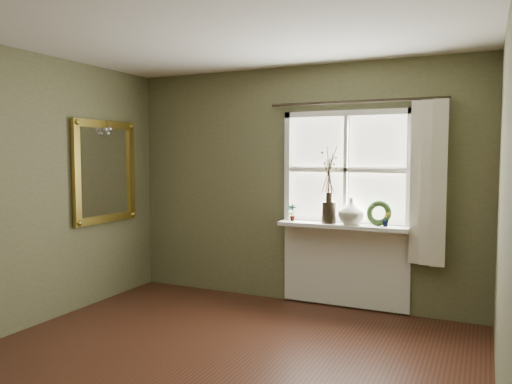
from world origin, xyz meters
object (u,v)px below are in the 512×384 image
object	(u,v)px
cream_vase	(351,211)
gilt_mirror	(105,171)
dark_jug	(329,212)
wreath	(379,216)

from	to	relation	value
cream_vase	gilt_mirror	world-z (taller)	gilt_mirror
dark_jug	gilt_mirror	xyz separation A→B (m)	(-2.37, -0.72, 0.42)
dark_jug	wreath	world-z (taller)	wreath
gilt_mirror	cream_vase	bearing A→B (deg)	15.49
dark_jug	gilt_mirror	distance (m)	2.51
cream_vase	dark_jug	bearing A→B (deg)	180.00
gilt_mirror	dark_jug	bearing A→B (deg)	16.95
wreath	cream_vase	bearing A→B (deg)	-165.12
wreath	gilt_mirror	size ratio (longest dim) A/B	0.23
dark_jug	wreath	distance (m)	0.51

